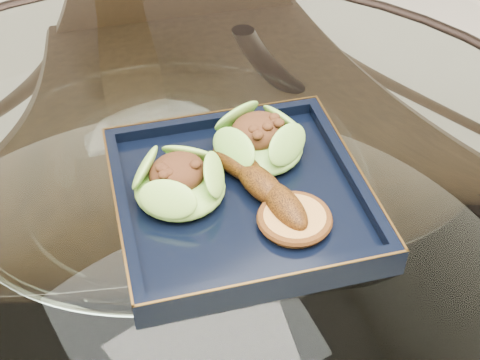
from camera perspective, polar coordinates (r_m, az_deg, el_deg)
dining_table at (r=0.87m, az=-5.09°, el=-9.58°), size 1.13×1.13×0.77m
dining_chair at (r=1.28m, az=-4.24°, el=3.53°), size 0.48×0.48×0.86m
navy_plate at (r=0.74m, az=0.00°, el=-1.73°), size 0.34×0.34×0.02m
lettuce_wrap_left at (r=0.72m, az=-5.18°, el=-0.33°), size 0.13×0.13×0.04m
lettuce_wrap_right at (r=0.77m, az=1.64°, el=3.23°), size 0.12×0.12×0.04m
roasted_plantain at (r=0.72m, az=1.77°, el=-0.31°), size 0.04×0.15×0.03m
crumb_patty at (r=0.69m, az=4.67°, el=-3.41°), size 0.08×0.08×0.01m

